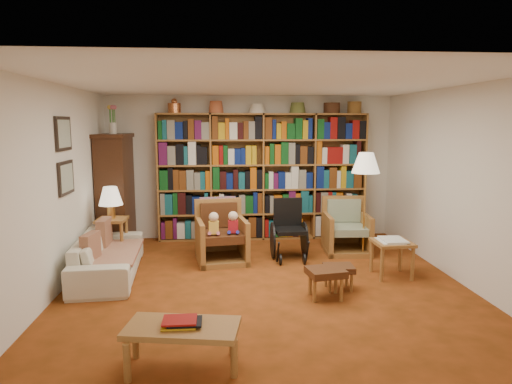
{
  "coord_description": "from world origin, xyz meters",
  "views": [
    {
      "loc": [
        -0.57,
        -5.55,
        2.02
      ],
      "look_at": [
        -0.06,
        0.6,
        1.1
      ],
      "focal_mm": 32.0,
      "sensor_mm": 36.0,
      "label": 1
    }
  ],
  "objects": [
    {
      "name": "footstool_a",
      "position": [
        0.88,
        -0.27,
        0.25
      ],
      "size": [
        0.37,
        0.31,
        0.3
      ],
      "color": "#4F2C15",
      "rests_on": "floor"
    },
    {
      "name": "wall_back",
      "position": [
        0.0,
        2.5,
        1.25
      ],
      "size": [
        5.0,
        0.0,
        5.0
      ],
      "primitive_type": "plane",
      "rotation": [
        1.57,
        0.0,
        0.0
      ],
      "color": "white",
      "rests_on": "floor"
    },
    {
      "name": "footstool_b",
      "position": [
        0.66,
        -0.53,
        0.29
      ],
      "size": [
        0.47,
        0.42,
        0.35
      ],
      "color": "#4F2C15",
      "rests_on": "floor"
    },
    {
      "name": "ceiling",
      "position": [
        0.0,
        0.0,
        2.5
      ],
      "size": [
        5.0,
        5.0,
        0.0
      ],
      "primitive_type": "plane",
      "rotation": [
        3.14,
        0.0,
        0.0
      ],
      "color": "white",
      "rests_on": "wall_back"
    },
    {
      "name": "curio_cabinet",
      "position": [
        -2.25,
        2.0,
        0.95
      ],
      "size": [
        0.5,
        0.95,
        2.4
      ],
      "color": "#3C1E10",
      "rests_on": "floor"
    },
    {
      "name": "wall_left",
      "position": [
        -2.5,
        0.0,
        1.25
      ],
      "size": [
        0.0,
        5.0,
        5.0
      ],
      "primitive_type": "plane",
      "rotation": [
        1.57,
        0.0,
        1.57
      ],
      "color": "white",
      "rests_on": "floor"
    },
    {
      "name": "wall_front",
      "position": [
        0.0,
        -2.5,
        1.25
      ],
      "size": [
        5.0,
        0.0,
        5.0
      ],
      "primitive_type": "plane",
      "rotation": [
        -1.57,
        0.0,
        0.0
      ],
      "color": "white",
      "rests_on": "floor"
    },
    {
      "name": "side_table_lamp",
      "position": [
        -2.15,
        1.18,
        0.47
      ],
      "size": [
        0.44,
        0.44,
        0.64
      ],
      "color": "olive",
      "rests_on": "floor"
    },
    {
      "name": "sofa",
      "position": [
        -2.05,
        0.49,
        0.27
      ],
      "size": [
        1.92,
        0.86,
        0.55
      ],
      "primitive_type": "imported",
      "rotation": [
        0.0,
        0.0,
        1.64
      ],
      "color": "beige",
      "rests_on": "floor"
    },
    {
      "name": "table_lamp",
      "position": [
        -2.15,
        1.18,
        0.96
      ],
      "size": [
        0.35,
        0.35,
        0.47
      ],
      "color": "gold",
      "rests_on": "side_table_lamp"
    },
    {
      "name": "floor_lamp",
      "position": [
        1.63,
        1.09,
        1.38
      ],
      "size": [
        0.42,
        0.42,
        1.6
      ],
      "color": "gold",
      "rests_on": "floor"
    },
    {
      "name": "side_table_papers",
      "position": [
        1.71,
        0.15,
        0.41
      ],
      "size": [
        0.5,
        0.5,
        0.51
      ],
      "color": "olive",
      "rests_on": "floor"
    },
    {
      "name": "wall_right",
      "position": [
        2.5,
        0.0,
        1.25
      ],
      "size": [
        0.0,
        5.0,
        5.0
      ],
      "primitive_type": "plane",
      "rotation": [
        1.57,
        0.0,
        -1.57
      ],
      "color": "white",
      "rests_on": "floor"
    },
    {
      "name": "floor",
      "position": [
        0.0,
        0.0,
        0.0
      ],
      "size": [
        5.0,
        5.0,
        0.0
      ],
      "primitive_type": "plane",
      "color": "#8F3D16",
      "rests_on": "ground"
    },
    {
      "name": "sofa_throw",
      "position": [
        -2.0,
        0.49,
        0.3
      ],
      "size": [
        0.75,
        1.31,
        0.04
      ],
      "primitive_type": "cube",
      "rotation": [
        0.0,
        0.0,
        0.05
      ],
      "color": "beige",
      "rests_on": "sofa"
    },
    {
      "name": "bookshelf",
      "position": [
        0.2,
        2.33,
        1.17
      ],
      "size": [
        3.6,
        0.3,
        2.42
      ],
      "color": "olive",
      "rests_on": "floor"
    },
    {
      "name": "wheelchair",
      "position": [
        0.48,
        1.12,
        0.41
      ],
      "size": [
        0.52,
        0.72,
        0.9
      ],
      "color": "black",
      "rests_on": "floor"
    },
    {
      "name": "cushion_right",
      "position": [
        -2.18,
        0.14,
        0.45
      ],
      "size": [
        0.17,
        0.38,
        0.37
      ],
      "primitive_type": "cube",
      "rotation": [
        0.0,
        0.0,
        -0.16
      ],
      "color": "maroon",
      "rests_on": "sofa"
    },
    {
      "name": "armchair_leather",
      "position": [
        -0.54,
        1.08,
        0.37
      ],
      "size": [
        0.82,
        0.86,
        0.91
      ],
      "color": "olive",
      "rests_on": "floor"
    },
    {
      "name": "coffee_table",
      "position": [
        -0.89,
        -1.94,
        0.32
      ],
      "size": [
        1.0,
        0.62,
        0.42
      ],
      "color": "olive",
      "rests_on": "floor"
    },
    {
      "name": "armchair_sage",
      "position": [
        1.43,
        1.41,
        0.33
      ],
      "size": [
        0.73,
        0.75,
        0.86
      ],
      "color": "olive",
      "rests_on": "floor"
    },
    {
      "name": "cushion_left",
      "position": [
        -2.18,
        0.84,
        0.45
      ],
      "size": [
        0.13,
        0.41,
        0.41
      ],
      "primitive_type": "cube",
      "rotation": [
        0.0,
        0.0,
        -0.01
      ],
      "color": "maroon",
      "rests_on": "sofa"
    },
    {
      "name": "framed_pictures",
      "position": [
        -2.48,
        0.3,
        1.62
      ],
      "size": [
        0.03,
        0.52,
        0.97
      ],
      "color": "black",
      "rests_on": "wall_left"
    }
  ]
}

